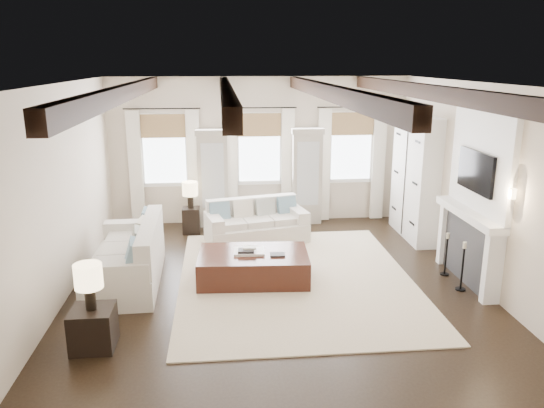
{
  "coord_description": "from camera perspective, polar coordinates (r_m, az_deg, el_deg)",
  "views": [
    {
      "loc": [
        -0.85,
        -7.77,
        3.53
      ],
      "look_at": [
        0.01,
        0.93,
        1.15
      ],
      "focal_mm": 35.0,
      "sensor_mm": 36.0,
      "label": 1
    }
  ],
  "objects": [
    {
      "name": "ground",
      "position": [
        8.58,
        0.56,
        -9.08
      ],
      "size": [
        7.5,
        7.5,
        0.0
      ],
      "primitive_type": "plane",
      "color": "black",
      "rests_on": "ground"
    },
    {
      "name": "side_table_front",
      "position": [
        7.22,
        -18.67,
        -12.54
      ],
      "size": [
        0.53,
        0.53,
        0.53
      ],
      "primitive_type": "cube",
      "color": "black",
      "rests_on": "ground"
    },
    {
      "name": "tray",
      "position": [
        8.75,
        -2.46,
        -5.12
      ],
      "size": [
        0.52,
        0.41,
        0.04
      ],
      "primitive_type": "cube",
      "rotation": [
        0.0,
        0.0,
        -0.06
      ],
      "color": "white",
      "rests_on": "ottoman"
    },
    {
      "name": "side_table_back",
      "position": [
        11.3,
        -8.67,
        -1.73
      ],
      "size": [
        0.36,
        0.36,
        0.54
      ],
      "primitive_type": "cube",
      "color": "black",
      "rests_on": "ground"
    },
    {
      "name": "lamp_front",
      "position": [
        6.95,
        -19.14,
        -7.62
      ],
      "size": [
        0.35,
        0.35,
        0.6
      ],
      "color": "black",
      "rests_on": "side_table_front"
    },
    {
      "name": "sofa_left",
      "position": [
        8.98,
        -14.99,
        -5.73
      ],
      "size": [
        1.12,
        2.36,
        1.0
      ],
      "color": "silver",
      "rests_on": "ground"
    },
    {
      "name": "book_lower",
      "position": [
        8.68,
        -2.81,
        -5.04
      ],
      "size": [
        0.27,
        0.21,
        0.04
      ],
      "primitive_type": "cube",
      "rotation": [
        0.0,
        0.0,
        -0.06
      ],
      "color": "#262628",
      "rests_on": "tray"
    },
    {
      "name": "candlestick_near",
      "position": [
        8.93,
        19.78,
        -6.72
      ],
      "size": [
        0.16,
        0.16,
        0.8
      ],
      "color": "black",
      "rests_on": "ground"
    },
    {
      "name": "book_loose",
      "position": [
        8.62,
        0.59,
        -5.47
      ],
      "size": [
        0.25,
        0.19,
        0.03
      ],
      "primitive_type": "cube",
      "rotation": [
        0.0,
        0.0,
        -0.06
      ],
      "color": "#262628",
      "rests_on": "ottoman"
    },
    {
      "name": "area_rug",
      "position": [
        8.93,
        2.56,
        -8.02
      ],
      "size": [
        3.82,
        4.77,
        0.02
      ],
      "primitive_type": "cube",
      "color": "beige",
      "rests_on": "ground"
    },
    {
      "name": "sofa_back",
      "position": [
        10.64,
        -1.76,
        -2.25
      ],
      "size": [
        2.12,
        1.31,
        0.84
      ],
      "color": "silver",
      "rests_on": "ground"
    },
    {
      "name": "lamp_back",
      "position": [
        11.13,
        -8.8,
        1.47
      ],
      "size": [
        0.32,
        0.32,
        0.56
      ],
      "color": "black",
      "rests_on": "side_table_back"
    },
    {
      "name": "book_upper",
      "position": [
        8.72,
        -2.44,
        -4.69
      ],
      "size": [
        0.23,
        0.18,
        0.03
      ],
      "primitive_type": "cube",
      "rotation": [
        0.0,
        0.0,
        -0.06
      ],
      "color": "beige",
      "rests_on": "book_lower"
    },
    {
      "name": "candlestick_far",
      "position": [
        9.46,
        18.2,
        -5.49
      ],
      "size": [
        0.15,
        0.15,
        0.75
      ],
      "color": "black",
      "rests_on": "ground"
    },
    {
      "name": "ottoman",
      "position": [
        8.82,
        -2.02,
        -6.74
      ],
      "size": [
        1.85,
        1.22,
        0.47
      ],
      "primitive_type": "cube",
      "rotation": [
        0.0,
        0.0,
        -0.06
      ],
      "color": "black",
      "rests_on": "ground"
    },
    {
      "name": "room_shell",
      "position": [
        8.97,
        4.75,
        4.62
      ],
      "size": [
        6.54,
        7.54,
        3.22
      ],
      "color": "beige",
      "rests_on": "ground"
    }
  ]
}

